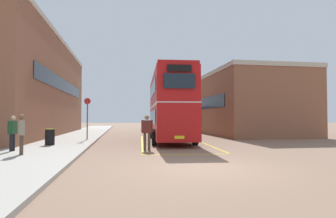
% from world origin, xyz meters
% --- Properties ---
extents(ground_plane, '(135.60, 135.60, 0.00)m').
position_xyz_m(ground_plane, '(0.00, 14.40, 0.00)').
color(ground_plane, '#846651').
extents(sidewalk_left, '(4.00, 57.60, 0.14)m').
position_xyz_m(sidewalk_left, '(-6.50, 16.80, 0.07)').
color(sidewalk_left, '#A39E93').
rests_on(sidewalk_left, ground).
extents(brick_building_left, '(5.92, 23.40, 8.75)m').
position_xyz_m(brick_building_left, '(-11.00, 17.84, 4.38)').
color(brick_building_left, brown).
rests_on(brick_building_left, ground).
extents(depot_building_right, '(7.89, 15.85, 6.02)m').
position_xyz_m(depot_building_right, '(9.38, 18.72, 3.01)').
color(depot_building_right, brown).
rests_on(depot_building_right, ground).
extents(double_decker_bus, '(3.22, 10.82, 4.75)m').
position_xyz_m(double_decker_bus, '(0.57, 10.74, 2.51)').
color(double_decker_bus, black).
rests_on(double_decker_bus, ground).
extents(single_deck_bus, '(2.80, 9.44, 3.02)m').
position_xyz_m(single_deck_bus, '(2.85, 27.35, 1.64)').
color(single_deck_bus, black).
rests_on(single_deck_bus, ground).
extents(pedestrian_boarding, '(0.57, 0.38, 1.79)m').
position_xyz_m(pedestrian_boarding, '(-1.50, 5.27, 1.05)').
color(pedestrian_boarding, '#473828').
rests_on(pedestrian_boarding, ground).
extents(pedestrian_waiting_near, '(0.27, 0.54, 1.61)m').
position_xyz_m(pedestrian_waiting_near, '(-7.69, 4.75, 1.06)').
color(pedestrian_waiting_near, black).
rests_on(pedestrian_waiting_near, sidewalk_left).
extents(pedestrian_waiting_far, '(0.37, 0.53, 1.66)m').
position_xyz_m(pedestrian_waiting_far, '(-6.84, 3.35, 1.09)').
color(pedestrian_waiting_far, '#473828').
rests_on(pedestrian_waiting_far, sidewalk_left).
extents(litter_bin, '(0.54, 0.54, 0.91)m').
position_xyz_m(litter_bin, '(-6.71, 7.43, 0.60)').
color(litter_bin, black).
rests_on(litter_bin, sidewalk_left).
extents(bus_stop_sign, '(0.44, 0.08, 2.88)m').
position_xyz_m(bus_stop_sign, '(-5.14, 11.07, 1.86)').
color(bus_stop_sign, '#4C4C51').
rests_on(bus_stop_sign, sidewalk_left).
extents(bay_marking_yellow, '(4.91, 12.95, 0.01)m').
position_xyz_m(bay_marking_yellow, '(0.51, 8.80, 0.00)').
color(bay_marking_yellow, gold).
rests_on(bay_marking_yellow, ground).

